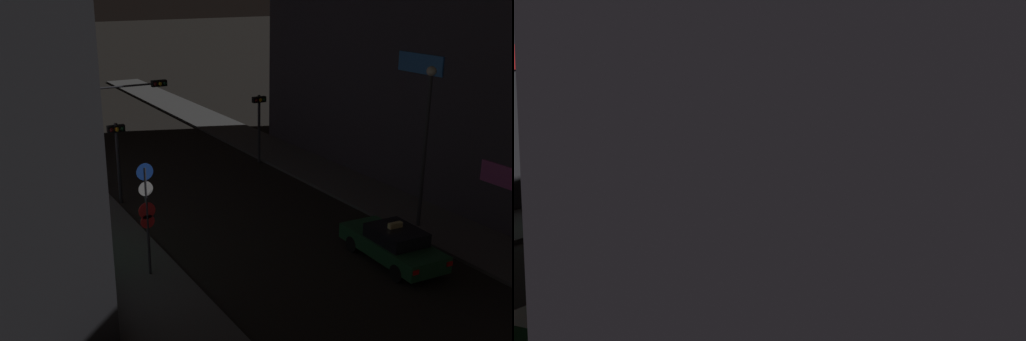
# 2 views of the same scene
# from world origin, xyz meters

# --- Properties ---
(sidewalk_left) EXTENTS (3.34, 58.84, 0.14)m
(sidewalk_left) POSITION_xyz_m (-6.43, 27.42, 0.07)
(sidewalk_left) COLOR #4C4C4C
(sidewalk_left) RESTS_ON ground_plane
(sidewalk_right) EXTENTS (3.34, 58.84, 0.14)m
(sidewalk_right) POSITION_xyz_m (6.43, 27.42, 0.07)
(sidewalk_right) COLOR #4C4C4C
(sidewalk_right) RESTS_ON ground_plane
(building_facade_right) EXTENTS (9.27, 27.34, 14.17)m
(building_facade_right) POSITION_xyz_m (12.70, 15.70, 7.08)
(building_facade_right) COLOR #3D3842
(building_facade_right) RESTS_ON ground_plane
(taxi) EXTENTS (2.03, 4.54, 1.62)m
(taxi) POSITION_xyz_m (2.50, 10.67, 0.74)
(taxi) COLOR #1E512D
(taxi) RESTS_ON ground_plane
(traffic_light_overhead) EXTENTS (3.64, 0.42, 5.35)m
(traffic_light_overhead) POSITION_xyz_m (-3.18, 24.49, 3.84)
(traffic_light_overhead) COLOR #2D2D33
(traffic_light_overhead) RESTS_ON ground_plane
(traffic_light_left_kerb) EXTENTS (0.80, 0.42, 3.89)m
(traffic_light_left_kerb) POSITION_xyz_m (-4.51, 21.85, 2.77)
(traffic_light_left_kerb) COLOR #2D2D33
(traffic_light_left_kerb) RESTS_ON ground_plane
(traffic_light_right_kerb) EXTENTS (0.80, 0.42, 3.96)m
(traffic_light_right_kerb) POSITION_xyz_m (4.51, 24.40, 2.82)
(traffic_light_right_kerb) COLOR #2D2D33
(traffic_light_right_kerb) RESTS_ON ground_plane
(sign_pole_left) EXTENTS (0.61, 0.10, 4.13)m
(sign_pole_left) POSITION_xyz_m (-5.87, 13.98, 2.57)
(sign_pole_left) COLOR #2D2D33
(sign_pole_left) RESTS_ON sidewalk_left
(street_lamp_near_block) EXTENTS (0.40, 0.40, 6.78)m
(street_lamp_near_block) POSITION_xyz_m (5.69, 12.63, 4.27)
(street_lamp_near_block) COLOR #2D2D33
(street_lamp_near_block) RESTS_ON sidewalk_right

